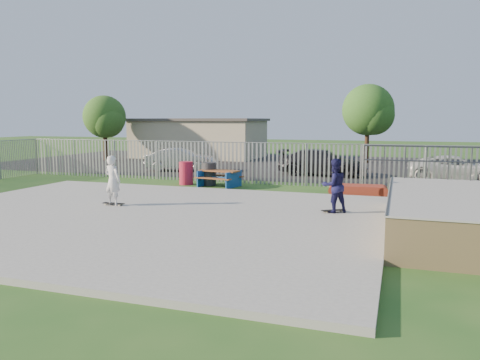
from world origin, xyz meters
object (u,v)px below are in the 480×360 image
(trash_bin_red, at_px, (186,173))
(car_silver, at_px, (181,160))
(picnic_table, at_px, (219,178))
(car_white, at_px, (455,168))
(car_dark, at_px, (322,163))
(trash_bin_grey, at_px, (209,174))
(tree_mid, at_px, (368,110))
(skater_white, at_px, (113,181))
(tree_left, at_px, (104,117))
(funbox, at_px, (358,190))
(skater_navy, at_px, (334,186))

(trash_bin_red, distance_m, car_silver, 5.87)
(picnic_table, bearing_deg, car_white, 37.58)
(picnic_table, height_order, car_dark, car_dark)
(trash_bin_red, bearing_deg, car_white, 24.01)
(car_silver, bearing_deg, car_white, -102.32)
(trash_bin_grey, bearing_deg, car_silver, 127.91)
(trash_bin_red, height_order, tree_mid, tree_mid)
(trash_bin_grey, xyz_separation_m, tree_mid, (6.27, 14.41, 3.24))
(trash_bin_grey, xyz_separation_m, skater_white, (-0.81, -6.67, 0.47))
(picnic_table, bearing_deg, tree_left, 151.90)
(skater_white, bearing_deg, tree_left, -44.76)
(trash_bin_red, bearing_deg, car_dark, 45.57)
(tree_left, relative_size, tree_mid, 0.88)
(car_white, height_order, tree_left, tree_left)
(tree_left, distance_m, skater_white, 20.67)
(tree_mid, relative_size, skater_white, 3.26)
(trash_bin_grey, relative_size, tree_mid, 0.19)
(funbox, distance_m, tree_left, 22.60)
(funbox, height_order, trash_bin_grey, trash_bin_grey)
(trash_bin_grey, xyz_separation_m, car_silver, (-3.93, 5.04, 0.17))
(car_white, bearing_deg, trash_bin_grey, 115.08)
(picnic_table, relative_size, car_white, 0.45)
(funbox, bearing_deg, trash_bin_red, 171.68)
(car_dark, xyz_separation_m, tree_mid, (1.80, 8.80, 3.05))
(picnic_table, height_order, tree_left, tree_left)
(tree_left, bearing_deg, tree_mid, 12.87)
(car_silver, relative_size, skater_navy, 2.42)
(trash_bin_red, height_order, trash_bin_grey, trash_bin_red)
(trash_bin_red, distance_m, skater_white, 6.57)
(car_silver, xyz_separation_m, car_white, (15.13, 0.34, -0.05))
(car_dark, bearing_deg, car_silver, 96.27)
(picnic_table, bearing_deg, funbox, 6.11)
(tree_mid, bearing_deg, trash_bin_red, -117.01)
(car_dark, xyz_separation_m, skater_navy, (2.11, -11.07, 0.28))
(trash_bin_red, xyz_separation_m, tree_left, (-11.59, 10.19, 2.76))
(car_silver, relative_size, tree_left, 0.85)
(car_silver, height_order, skater_white, skater_white)
(funbox, relative_size, tree_left, 0.42)
(trash_bin_red, relative_size, car_dark, 0.22)
(skater_navy, bearing_deg, picnic_table, -76.05)
(tree_mid, distance_m, skater_navy, 20.07)
(car_dark, bearing_deg, tree_mid, -9.08)
(picnic_table, xyz_separation_m, car_dark, (3.85, 5.85, 0.34))
(funbox, xyz_separation_m, trash_bin_red, (-8.08, 0.51, 0.35))
(skater_white, bearing_deg, skater_navy, -160.99)
(picnic_table, height_order, car_white, car_white)
(trash_bin_red, xyz_separation_m, tree_mid, (7.41, 14.53, 3.23))
(trash_bin_grey, relative_size, skater_navy, 0.63)
(picnic_table, distance_m, trash_bin_grey, 0.69)
(picnic_table, relative_size, skater_white, 1.19)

